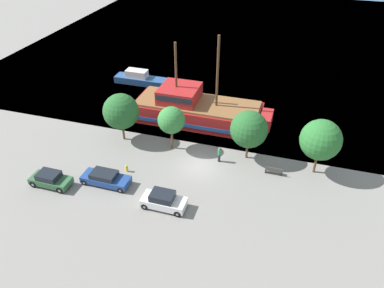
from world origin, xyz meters
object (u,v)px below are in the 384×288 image
(pirate_ship, at_px, (196,109))
(pedestrian_walking_near, at_px, (219,154))
(fire_hydrant, at_px, (127,168))
(moored_boat_dockside, at_px, (140,79))
(parked_car_curb_front, at_px, (105,178))
(parked_car_curb_rear, at_px, (50,179))
(bench_promenade_east, at_px, (274,171))
(parked_car_curb_mid, at_px, (164,200))

(pirate_ship, xyz_separation_m, pedestrian_walking_near, (4.69, -7.42, -0.65))
(fire_hydrant, bearing_deg, moored_boat_dockside, 109.99)
(fire_hydrant, height_order, pedestrian_walking_near, pedestrian_walking_near)
(pirate_ship, bearing_deg, fire_hydrant, -107.71)
(parked_car_curb_front, xyz_separation_m, parked_car_curb_rear, (-4.91, -1.74, 0.05))
(bench_promenade_east, bearing_deg, pedestrian_walking_near, 175.25)
(pirate_ship, relative_size, moored_boat_dockside, 2.14)
(moored_boat_dockside, bearing_deg, parked_car_curb_front, -74.62)
(pirate_ship, relative_size, parked_car_curb_front, 3.54)
(parked_car_curb_front, xyz_separation_m, pedestrian_walking_near, (9.55, 6.69, 0.22))
(pedestrian_walking_near, bearing_deg, moored_boat_dockside, 135.65)
(fire_hydrant, xyz_separation_m, bench_promenade_east, (14.18, 3.89, 0.03))
(parked_car_curb_mid, distance_m, pedestrian_walking_near, 8.65)
(pirate_ship, bearing_deg, moored_boat_dockside, 144.36)
(parked_car_curb_mid, height_order, bench_promenade_east, parked_car_curb_mid)
(fire_hydrant, xyz_separation_m, pedestrian_walking_near, (8.45, 4.37, 0.47))
(parked_car_curb_rear, bearing_deg, moored_boat_dockside, 92.72)
(parked_car_curb_front, height_order, fire_hydrant, parked_car_curb_front)
(parked_car_curb_mid, distance_m, parked_car_curb_rear, 11.37)
(parked_car_curb_front, xyz_separation_m, parked_car_curb_mid, (6.46, -1.39, 0.10))
(parked_car_curb_front, bearing_deg, moored_boat_dockside, 105.38)
(moored_boat_dockside, distance_m, pedestrian_walking_near, 21.79)
(pirate_ship, bearing_deg, parked_car_curb_mid, -84.12)
(parked_car_curb_front, distance_m, pedestrian_walking_near, 11.66)
(parked_car_curb_mid, bearing_deg, bench_promenade_east, 40.78)
(moored_boat_dockside, bearing_deg, parked_car_curb_rear, -87.28)
(pirate_ship, bearing_deg, bench_promenade_east, -37.17)
(parked_car_curb_rear, bearing_deg, parked_car_curb_front, 19.54)
(moored_boat_dockside, height_order, parked_car_curb_front, moored_boat_dockside)
(parked_car_curb_mid, relative_size, fire_hydrant, 5.20)
(fire_hydrant, bearing_deg, bench_promenade_east, 15.36)
(moored_boat_dockside, height_order, pedestrian_walking_near, moored_boat_dockside)
(bench_promenade_east, bearing_deg, parked_car_curb_rear, -158.48)
(parked_car_curb_front, distance_m, fire_hydrant, 2.58)
(pedestrian_walking_near, bearing_deg, pirate_ship, 122.28)
(pirate_ship, relative_size, pedestrian_walking_near, 9.52)
(pirate_ship, height_order, bench_promenade_east, pirate_ship)
(parked_car_curb_front, relative_size, parked_car_curb_mid, 1.17)
(moored_boat_dockside, xyz_separation_m, parked_car_curb_mid, (12.49, -23.31, 0.03))
(moored_boat_dockside, height_order, parked_car_curb_mid, moored_boat_dockside)
(pirate_ship, distance_m, parked_car_curb_front, 14.95)
(moored_boat_dockside, relative_size, fire_hydrant, 10.09)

